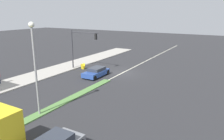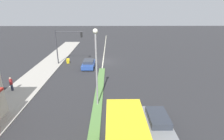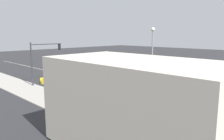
{
  "view_description": "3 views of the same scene",
  "coord_description": "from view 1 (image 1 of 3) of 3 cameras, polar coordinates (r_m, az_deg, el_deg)",
  "views": [
    {
      "loc": [
        -13.37,
        25.89,
        8.13
      ],
      "look_at": [
        -1.56,
        5.55,
        1.9
      ],
      "focal_mm": 35.0,
      "sensor_mm": 36.0,
      "label": 1
    },
    {
      "loc": [
        -1.25,
        29.91,
        9.2
      ],
      "look_at": [
        -1.52,
        7.5,
        1.08
      ],
      "focal_mm": 28.0,
      "sensor_mm": 36.0,
      "label": 2
    },
    {
      "loc": [
        20.26,
        28.27,
        6.76
      ],
      "look_at": [
        -1.28,
        7.3,
        1.79
      ],
      "focal_mm": 35.0,
      "sensor_mm": 36.0,
      "label": 3
    }
  ],
  "objects": [
    {
      "name": "ground_plane",
      "position": [
        17.53,
        -26.6,
        -14.52
      ],
      "size": [
        160.0,
        160.0,
        0.0
      ],
      "primitive_type": "plane",
      "color": "#2B2B2D"
    },
    {
      "name": "lane_marking_center",
      "position": [
        30.25,
        2.73,
        -0.76
      ],
      "size": [
        0.16,
        60.0,
        0.01
      ],
      "primitive_type": "cube",
      "color": "beige",
      "rests_on": "ground"
    },
    {
      "name": "traffic_signal_main",
      "position": [
        31.55,
        -8.41,
        6.98
      ],
      "size": [
        4.59,
        0.34,
        5.6
      ],
      "color": "#333338",
      "rests_on": "sidewalk_right"
    },
    {
      "name": "street_lamp",
      "position": [
        17.74,
        -19.62,
        3.07
      ],
      "size": [
        0.44,
        0.44,
        7.37
      ],
      "color": "gray",
      "rests_on": "median_strip"
    },
    {
      "name": "warning_aframe_sign",
      "position": [
        32.39,
        -7.61,
        0.94
      ],
      "size": [
        0.45,
        0.53,
        0.84
      ],
      "color": "yellow",
      "rests_on": "ground"
    },
    {
      "name": "coupe_blue",
      "position": [
        28.53,
        -4.17,
        -0.55
      ],
      "size": [
        1.88,
        3.93,
        1.18
      ],
      "color": "#284793",
      "rests_on": "ground"
    }
  ]
}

